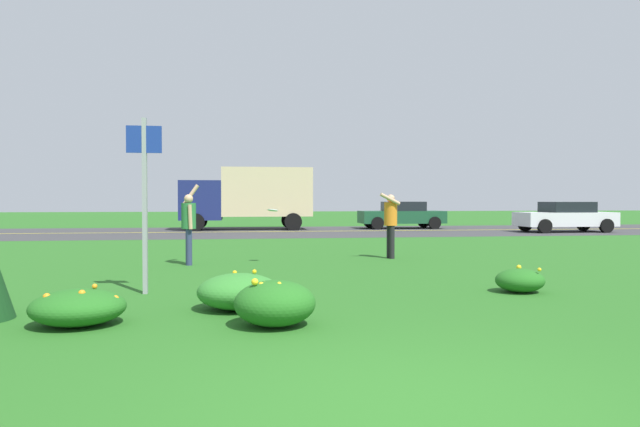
{
  "coord_description": "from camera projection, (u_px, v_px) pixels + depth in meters",
  "views": [
    {
      "loc": [
        -1.28,
        -3.88,
        1.53
      ],
      "look_at": [
        0.36,
        7.7,
        1.25
      ],
      "focal_mm": 31.45,
      "sensor_mm": 36.0,
      "label": 1
    }
  ],
  "objects": [
    {
      "name": "ground_plane",
      "position": [
        288.0,
        255.0,
        15.57
      ],
      "size": [
        120.0,
        120.0,
        0.0
      ],
      "primitive_type": "plane",
      "color": "#26601E"
    },
    {
      "name": "highway_strip",
      "position": [
        268.0,
        232.0,
        27.08
      ],
      "size": [
        120.0,
        9.75,
        0.01
      ],
      "primitive_type": "cube",
      "color": "#38383A",
      "rests_on": "ground"
    },
    {
      "name": "highway_center_stripe",
      "position": [
        268.0,
        232.0,
        27.08
      ],
      "size": [
        120.0,
        0.16,
        0.0
      ],
      "primitive_type": "cube",
      "color": "yellow",
      "rests_on": "ground"
    },
    {
      "name": "daylily_clump_near_camera",
      "position": [
        78.0,
        307.0,
        6.84
      ],
      "size": [
        1.14,
        1.03,
        0.49
      ],
      "color": "#23661E",
      "rests_on": "ground"
    },
    {
      "name": "daylily_clump_mid_right",
      "position": [
        520.0,
        280.0,
        9.3
      ],
      "size": [
        0.81,
        0.72,
        0.43
      ],
      "color": "#23661E",
      "rests_on": "ground"
    },
    {
      "name": "daylily_clump_mid_left",
      "position": [
        239.0,
        291.0,
        7.85
      ],
      "size": [
        1.16,
        1.1,
        0.55
      ],
      "color": "#337F2D",
      "rests_on": "ground"
    },
    {
      "name": "daylily_clump_front_right",
      "position": [
        275.0,
        303.0,
        6.8
      ],
      "size": [
        0.99,
        0.95,
        0.6
      ],
      "color": "#23661E",
      "rests_on": "ground"
    },
    {
      "name": "sign_post_near_path",
      "position": [
        145.0,
        188.0,
        9.11
      ],
      "size": [
        0.56,
        0.1,
        2.87
      ],
      "color": "#93969B",
      "rests_on": "ground"
    },
    {
      "name": "person_thrower_green_shirt",
      "position": [
        189.0,
        222.0,
        13.2
      ],
      "size": [
        0.41,
        0.52,
        1.92
      ],
      "color": "#287038",
      "rests_on": "ground"
    },
    {
      "name": "person_catcher_orange_shirt",
      "position": [
        390.0,
        220.0,
        14.69
      ],
      "size": [
        0.57,
        0.54,
        1.72
      ],
      "color": "orange",
      "rests_on": "ground"
    },
    {
      "name": "frisbee_white",
      "position": [
        273.0,
        210.0,
        13.51
      ],
      "size": [
        0.25,
        0.25,
        0.09
      ],
      "color": "white"
    },
    {
      "name": "car_white_leftmost",
      "position": [
        565.0,
        217.0,
        26.87
      ],
      "size": [
        4.5,
        2.0,
        1.45
      ],
      "color": "silver",
      "rests_on": "ground"
    },
    {
      "name": "car_dark_green_center_left",
      "position": [
        402.0,
        215.0,
        30.26
      ],
      "size": [
        4.5,
        2.0,
        1.45
      ],
      "color": "#194C2D",
      "rests_on": "ground"
    },
    {
      "name": "box_truck_navy",
      "position": [
        249.0,
        195.0,
        29.09
      ],
      "size": [
        6.7,
        2.46,
        3.2
      ],
      "color": "navy",
      "rests_on": "ground"
    }
  ]
}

